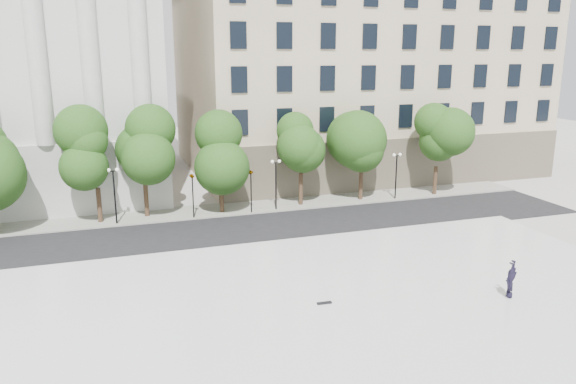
% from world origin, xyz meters
% --- Properties ---
extents(ground, '(160.00, 160.00, 0.00)m').
position_xyz_m(ground, '(0.00, 0.00, 0.00)').
color(ground, beige).
rests_on(ground, ground).
extents(plaza, '(44.00, 22.00, 0.45)m').
position_xyz_m(plaza, '(0.00, 3.00, 0.23)').
color(plaza, silver).
rests_on(plaza, ground).
extents(street, '(60.00, 8.00, 0.02)m').
position_xyz_m(street, '(0.00, 18.00, 0.01)').
color(street, black).
rests_on(street, ground).
extents(far_sidewalk, '(60.00, 4.00, 0.12)m').
position_xyz_m(far_sidewalk, '(0.00, 24.00, 0.06)').
color(far_sidewalk, '#A3A097').
rests_on(far_sidewalk, ground).
extents(building_east, '(36.00, 26.15, 23.00)m').
position_xyz_m(building_east, '(20.00, 38.91, 11.14)').
color(building_east, beige).
rests_on(building_east, ground).
extents(traffic_light_west, '(0.79, 1.68, 4.16)m').
position_xyz_m(traffic_light_west, '(-0.82, 22.30, 3.66)').
color(traffic_light_west, black).
rests_on(traffic_light_west, ground).
extents(traffic_light_east, '(0.98, 1.67, 4.17)m').
position_xyz_m(traffic_light_east, '(3.93, 22.30, 3.66)').
color(traffic_light_east, black).
rests_on(traffic_light_east, ground).
extents(person_lying, '(1.65, 2.10, 0.55)m').
position_xyz_m(person_lying, '(12.35, 1.32, 0.72)').
color(person_lying, black).
rests_on(person_lying, plaza).
extents(skateboard, '(0.78, 0.25, 0.08)m').
position_xyz_m(skateboard, '(2.88, 3.68, 0.49)').
color(skateboard, black).
rests_on(skateboard, plaza).
extents(street_trees, '(47.49, 5.03, 7.58)m').
position_xyz_m(street_trees, '(-1.90, 23.43, 5.16)').
color(street_trees, '#382619').
rests_on(street_trees, ground).
extents(lamp_posts, '(36.78, 0.28, 4.47)m').
position_xyz_m(lamp_posts, '(-0.28, 22.60, 2.95)').
color(lamp_posts, black).
rests_on(lamp_posts, ground).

